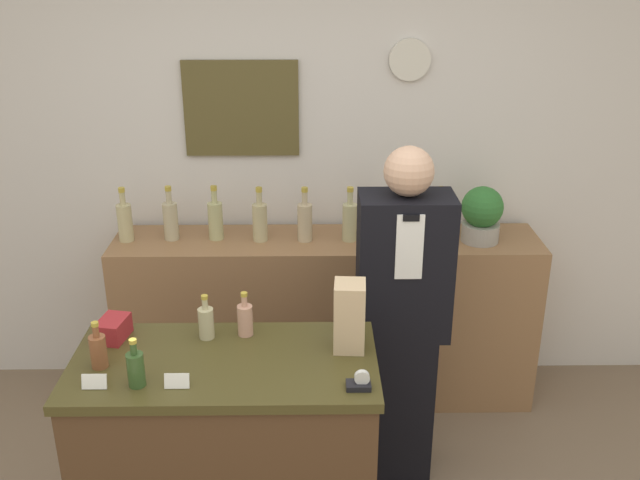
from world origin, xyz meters
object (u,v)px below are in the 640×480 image
Objects in this scene: potted_plant at (482,214)px; tape_dispenser at (360,383)px; shopkeeper at (402,321)px; paper_bag at (349,316)px.

potted_plant reaches higher than tape_dispenser.
tape_dispenser is (-0.25, -0.75, 0.16)m from shopkeeper.
tape_dispenser is at bearing -108.34° from shopkeeper.
shopkeeper is 5.90× the size of paper_bag.
shopkeeper reaches higher than paper_bag.
potted_plant reaches higher than paper_bag.
paper_bag is at bearing -120.22° from shopkeeper.
paper_bag is 3.15× the size of tape_dispenser.
paper_bag is (-0.76, -1.09, -0.02)m from potted_plant.
shopkeeper is 0.85m from potted_plant.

